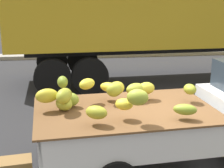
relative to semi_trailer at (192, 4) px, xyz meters
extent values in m
plane|color=#28282B|center=(-2.38, -5.76, -2.54)|extent=(220.00, 220.00, 0.00)
cube|color=gray|center=(-2.38, 4.53, -2.46)|extent=(80.00, 0.80, 0.16)
cube|color=white|center=(-3.20, -5.83, -1.96)|extent=(2.88, 1.93, 0.08)
cube|color=white|center=(-3.26, -4.98, -1.70)|extent=(2.76, 0.25, 0.44)
cube|color=white|center=(-3.14, -6.67, -1.70)|extent=(2.76, 0.25, 0.44)
cube|color=white|center=(-1.85, -5.73, -1.70)|extent=(0.17, 1.74, 0.44)
cube|color=white|center=(-4.56, -5.93, -1.70)|extent=(0.17, 1.74, 0.44)
cube|color=#B21914|center=(-3.26, -4.95, -1.74)|extent=(2.65, 0.20, 0.07)
cube|color=brown|center=(-3.20, -5.83, -1.47)|extent=(3.01, 2.06, 0.03)
ellipsoid|color=olive|center=(-2.40, -6.41, -1.30)|extent=(0.39, 0.30, 0.16)
ellipsoid|color=#A5A628|center=(-3.71, -6.45, -1.26)|extent=(0.39, 0.37, 0.19)
ellipsoid|color=yellow|center=(-3.29, -6.28, -1.22)|extent=(0.34, 0.32, 0.17)
ellipsoid|color=yellow|center=(-3.40, -5.37, -1.21)|extent=(0.40, 0.39, 0.16)
ellipsoid|color=gold|center=(-4.43, -5.77, -1.20)|extent=(0.40, 0.29, 0.23)
ellipsoid|color=gold|center=(-3.78, -5.47, -1.11)|extent=(0.37, 0.38, 0.18)
ellipsoid|color=#ABB130|center=(-4.17, -5.77, -1.34)|extent=(0.36, 0.42, 0.22)
ellipsoid|color=#A8B132|center=(-2.96, -5.46, -1.24)|extent=(0.42, 0.36, 0.20)
ellipsoid|color=#939E29|center=(-2.05, -5.64, -1.22)|extent=(0.22, 0.29, 0.18)
ellipsoid|color=#A1A82C|center=(-3.34, -5.58, -1.20)|extent=(0.35, 0.34, 0.24)
ellipsoid|color=#8EA431|center=(-4.09, -5.63, -1.32)|extent=(0.36, 0.29, 0.23)
ellipsoid|color=#9BAA31|center=(-3.13, -6.47, -1.06)|extent=(0.37, 0.32, 0.23)
ellipsoid|color=yellow|center=(-3.30, -5.51, -1.20)|extent=(0.38, 0.35, 0.24)
ellipsoid|color=olive|center=(-4.19, -5.16, -1.15)|extent=(0.20, 0.29, 0.21)
ellipsoid|color=gold|center=(-2.75, -5.40, -1.25)|extent=(0.37, 0.31, 0.21)
ellipsoid|color=#A3AB2E|center=(-4.16, -5.87, -1.18)|extent=(0.34, 0.42, 0.24)
cylinder|color=black|center=(-3.59, -5.01, -2.22)|extent=(0.65, 0.25, 0.64)
cube|color=gold|center=(0.07, 0.00, 0.06)|extent=(12.10, 3.06, 2.70)
cube|color=black|center=(0.07, 0.00, -1.44)|extent=(11.05, 0.91, 0.30)
cylinder|color=black|center=(-3.58, 1.03, -2.00)|extent=(1.09, 0.35, 1.08)
cylinder|color=black|center=(-3.47, -1.36, -2.00)|extent=(1.09, 0.35, 1.08)
cylinder|color=black|center=(-4.66, 0.98, -2.00)|extent=(1.09, 0.35, 1.08)
cylinder|color=black|center=(-4.55, -1.41, -2.00)|extent=(1.09, 0.35, 1.08)
cube|color=olive|center=(-4.98, -5.86, -2.38)|extent=(0.56, 0.42, 0.32)
camera|label=1|loc=(-4.08, -10.86, 0.36)|focal=53.63mm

